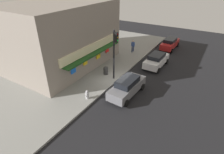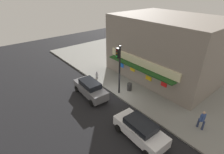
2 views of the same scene
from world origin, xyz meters
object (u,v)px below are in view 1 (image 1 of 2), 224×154
object	(u,v)px
traffic_light	(115,49)
pedestrian	(133,46)
trash_can	(106,71)
fire_hydrant	(87,95)
parked_car_grey	(127,87)
parked_car_white	(156,60)
parked_car_red	(170,43)

from	to	relation	value
traffic_light	pedestrian	bearing A→B (deg)	11.95
pedestrian	trash_can	bearing A→B (deg)	-177.28
fire_hydrant	parked_car_grey	world-z (taller)	parked_car_grey
fire_hydrant	trash_can	bearing A→B (deg)	12.70
traffic_light	parked_car_white	world-z (taller)	traffic_light
fire_hydrant	trash_can	world-z (taller)	fire_hydrant
fire_hydrant	pedestrian	bearing A→B (deg)	6.55
pedestrian	parked_car_red	bearing A→B (deg)	-42.12
pedestrian	parked_car_white	world-z (taller)	pedestrian
trash_can	pedestrian	distance (m)	7.68
fire_hydrant	parked_car_white	distance (m)	10.24
trash_can	parked_car_grey	xyz separation A→B (m)	(-2.05, -3.69, 0.28)
traffic_light	fire_hydrant	size ratio (longest dim) A/B	6.15
traffic_light	parked_car_white	bearing A→B (deg)	-25.90
trash_can	parked_car_white	distance (m)	6.51
traffic_light	pedestrian	xyz separation A→B (m)	(7.98, 1.69, -2.42)
parked_car_white	traffic_light	bearing A→B (deg)	154.10
fire_hydrant	trash_can	size ratio (longest dim) A/B	1.02
fire_hydrant	parked_car_white	bearing A→B (deg)	-16.61
parked_car_white	parked_car_red	distance (m)	6.97
parked_car_red	parked_car_grey	distance (m)	14.17
parked_car_red	parked_car_grey	xyz separation A→B (m)	(-14.17, -0.02, 0.05)
traffic_light	parked_car_grey	size ratio (longest dim) A/B	1.14
fire_hydrant	pedestrian	xyz separation A→B (m)	(12.32, 1.42, 0.51)
fire_hydrant	trash_can	distance (m)	4.78
traffic_light	parked_car_white	size ratio (longest dim) A/B	1.20
parked_car_white	fire_hydrant	bearing A→B (deg)	163.39
fire_hydrant	parked_car_grey	xyz separation A→B (m)	(2.61, -2.64, 0.29)
fire_hydrant	parked_car_white	world-z (taller)	parked_car_white
parked_car_red	parked_car_grey	bearing A→B (deg)	-179.94
traffic_light	trash_can	distance (m)	3.22
fire_hydrant	parked_car_white	xyz separation A→B (m)	(9.81, -2.93, 0.25)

